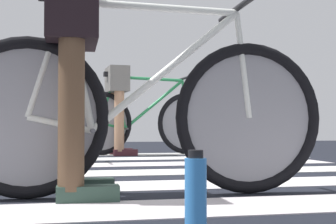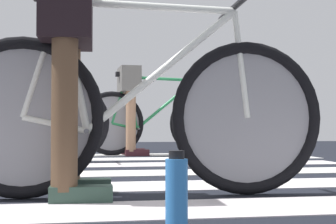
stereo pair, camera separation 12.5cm
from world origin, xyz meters
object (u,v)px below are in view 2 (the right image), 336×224
(cyclist_4_of_4, at_px, (129,98))
(bicycle_1_of_4, at_px, (138,112))
(bicycle_4_of_4, at_px, (156,121))
(bicycle_3_of_4, at_px, (8,119))
(water_bottle, at_px, (177,196))
(cyclist_1_of_4, at_px, (68,58))

(cyclist_4_of_4, bearing_deg, bicycle_1_of_4, -97.91)
(bicycle_4_of_4, bearing_deg, cyclist_4_of_4, -180.00)
(bicycle_1_of_4, height_order, cyclist_4_of_4, cyclist_4_of_4)
(bicycle_3_of_4, distance_m, cyclist_4_of_4, 1.61)
(cyclist_4_of_4, bearing_deg, bicycle_4_of_4, 0.00)
(bicycle_3_of_4, height_order, cyclist_4_of_4, cyclist_4_of_4)
(cyclist_4_of_4, bearing_deg, water_bottle, -96.69)
(water_bottle, bearing_deg, bicycle_4_of_4, 82.38)
(bicycle_1_of_4, bearing_deg, cyclist_1_of_4, 180.00)
(bicycle_3_of_4, bearing_deg, water_bottle, -74.25)
(bicycle_3_of_4, xyz_separation_m, bicycle_4_of_4, (1.46, 1.11, 0.00))
(water_bottle, bearing_deg, bicycle_1_of_4, 91.43)
(cyclist_1_of_4, height_order, bicycle_3_of_4, cyclist_1_of_4)
(cyclist_1_of_4, xyz_separation_m, bicycle_3_of_4, (-0.57, 2.24, -0.24))
(bicycle_4_of_4, bearing_deg, bicycle_3_of_4, -146.04)
(cyclist_1_of_4, bearing_deg, bicycle_1_of_4, -0.00)
(cyclist_1_of_4, distance_m, water_bottle, 1.04)
(bicycle_3_of_4, bearing_deg, bicycle_1_of_4, -69.14)
(bicycle_1_of_4, xyz_separation_m, water_bottle, (0.02, -0.84, -0.27))
(bicycle_4_of_4, height_order, water_bottle, bicycle_4_of_4)
(bicycle_1_of_4, height_order, cyclist_1_of_4, cyclist_1_of_4)
(bicycle_1_of_4, relative_size, water_bottle, 7.02)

